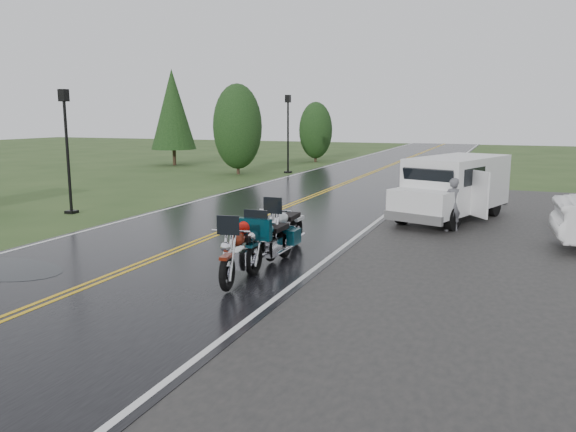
{
  "coord_description": "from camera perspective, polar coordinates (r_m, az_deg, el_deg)",
  "views": [
    {
      "loc": [
        7.7,
        -10.24,
        3.36
      ],
      "look_at": [
        2.8,
        2.0,
        1.0
      ],
      "focal_mm": 35.0,
      "sensor_mm": 36.0,
      "label": 1
    }
  ],
  "objects": [
    {
      "name": "lamp_post_far_left",
      "position": [
        33.35,
        -0.0,
        8.34
      ],
      "size": [
        0.4,
        0.4,
        4.61
      ],
      "primitive_type": null,
      "color": "black",
      "rests_on": "ground"
    },
    {
      "name": "motorcycle_silver",
      "position": [
        12.8,
        -1.72,
        -1.74
      ],
      "size": [
        1.01,
        2.5,
        1.45
      ],
      "primitive_type": null,
      "rotation": [
        0.0,
        0.0,
        0.05
      ],
      "color": "#AFB3B7",
      "rests_on": "ground"
    },
    {
      "name": "ground",
      "position": [
        13.24,
        -14.67,
        -4.89
      ],
      "size": [
        120.0,
        120.0,
        0.0
      ],
      "primitive_type": "plane",
      "color": "#2D471E",
      "rests_on": "ground"
    },
    {
      "name": "road",
      "position": [
        21.91,
        0.97,
        1.38
      ],
      "size": [
        8.0,
        100.0,
        0.04
      ],
      "primitive_type": "cube",
      "color": "black",
      "rests_on": "ground"
    },
    {
      "name": "motorcycle_teal",
      "position": [
        11.69,
        -3.53,
        -3.06
      ],
      "size": [
        0.86,
        2.35,
        1.39
      ],
      "primitive_type": null,
      "rotation": [
        0.0,
        0.0,
        -0.01
      ],
      "color": "#042A34",
      "rests_on": "ground"
    },
    {
      "name": "lamp_post_near_left",
      "position": [
        20.77,
        -21.5,
        6.1
      ],
      "size": [
        0.37,
        0.37,
        4.29
      ],
      "primitive_type": null,
      "color": "black",
      "rests_on": "ground"
    },
    {
      "name": "pine_left_far",
      "position": [
        39.39,
        -11.6,
        9.65
      ],
      "size": [
        3.03,
        3.03,
        6.31
      ],
      "primitive_type": null,
      "color": "#1E3D19",
      "rests_on": "ground"
    },
    {
      "name": "motorcycle_red",
      "position": [
        10.68,
        -6.24,
        -4.27
      ],
      "size": [
        1.27,
        2.53,
        1.43
      ],
      "primitive_type": null,
      "rotation": [
        0.0,
        0.0,
        0.17
      ],
      "color": "#5D180A",
      "rests_on": "ground"
    },
    {
      "name": "tree_left_far",
      "position": [
        41.51,
        2.82,
        8.08
      ],
      "size": [
        2.43,
        2.43,
        3.73
      ],
      "primitive_type": null,
      "color": "#1E3D19",
      "rests_on": "ground"
    },
    {
      "name": "person_at_van",
      "position": [
        17.0,
        16.33,
        1.02
      ],
      "size": [
        0.68,
        0.66,
        1.57
      ],
      "primitive_type": "imported",
      "rotation": [
        0.0,
        0.0,
        3.84
      ],
      "color": "#54555A",
      "rests_on": "ground"
    },
    {
      "name": "van_white",
      "position": [
        17.72,
        11.65,
        2.44
      ],
      "size": [
        3.63,
        5.69,
        2.1
      ],
      "primitive_type": null,
      "rotation": [
        0.0,
        0.0,
        -0.33
      ],
      "color": "silver",
      "rests_on": "ground"
    },
    {
      "name": "tree_left_mid",
      "position": [
        32.76,
        -5.14,
        8.11
      ],
      "size": [
        2.83,
        2.83,
        4.43
      ],
      "primitive_type": null,
      "color": "#1E3D19",
      "rests_on": "ground"
    }
  ]
}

